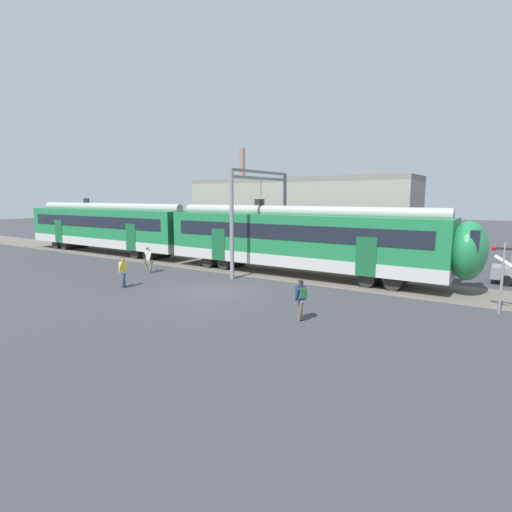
{
  "coord_description": "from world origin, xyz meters",
  "views": [
    {
      "loc": [
        12.87,
        -15.51,
        4.9
      ],
      "look_at": [
        0.82,
        2.95,
        1.6
      ],
      "focal_mm": 28.0,
      "sensor_mm": 36.0,
      "label": 1
    }
  ],
  "objects_px": {
    "pedestrian_yellow": "(123,270)",
    "crossing_signal": "(503,266)",
    "pedestrian_white": "(148,258)",
    "pedestrian_navy": "(301,296)",
    "commuter_train": "(193,233)"
  },
  "relations": [
    {
      "from": "pedestrian_navy",
      "to": "pedestrian_yellow",
      "type": "bearing_deg",
      "value": 179.93
    },
    {
      "from": "pedestrian_white",
      "to": "pedestrian_navy",
      "type": "bearing_deg",
      "value": -15.88
    },
    {
      "from": "pedestrian_yellow",
      "to": "pedestrian_navy",
      "type": "height_order",
      "value": "same"
    },
    {
      "from": "pedestrian_yellow",
      "to": "commuter_train",
      "type": "bearing_deg",
      "value": 105.96
    },
    {
      "from": "crossing_signal",
      "to": "pedestrian_yellow",
      "type": "bearing_deg",
      "value": -162.14
    },
    {
      "from": "pedestrian_yellow",
      "to": "crossing_signal",
      "type": "distance_m",
      "value": 18.19
    },
    {
      "from": "pedestrian_yellow",
      "to": "pedestrian_navy",
      "type": "bearing_deg",
      "value": -0.07
    },
    {
      "from": "pedestrian_yellow",
      "to": "crossing_signal",
      "type": "height_order",
      "value": "crossing_signal"
    },
    {
      "from": "commuter_train",
      "to": "crossing_signal",
      "type": "distance_m",
      "value": 19.83
    },
    {
      "from": "pedestrian_navy",
      "to": "crossing_signal",
      "type": "height_order",
      "value": "crossing_signal"
    },
    {
      "from": "commuter_train",
      "to": "pedestrian_white",
      "type": "bearing_deg",
      "value": -86.77
    },
    {
      "from": "pedestrian_white",
      "to": "pedestrian_yellow",
      "type": "bearing_deg",
      "value": -59.99
    },
    {
      "from": "commuter_train",
      "to": "pedestrian_yellow",
      "type": "relative_size",
      "value": 22.83
    },
    {
      "from": "pedestrian_white",
      "to": "pedestrian_yellow",
      "type": "height_order",
      "value": "same"
    },
    {
      "from": "pedestrian_white",
      "to": "commuter_train",
      "type": "bearing_deg",
      "value": 93.23
    }
  ]
}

